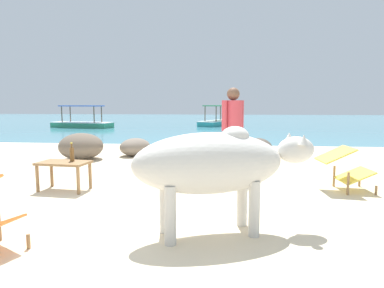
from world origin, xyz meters
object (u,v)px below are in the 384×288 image
Objects in this scene: person_standing at (233,127)px; boat_teal at (218,121)px; bottle at (72,154)px; deck_chair_near at (345,166)px; boat_green at (82,123)px; low_bench_table at (64,166)px; cow at (214,164)px.

boat_teal is (-0.63, 15.60, -0.70)m from person_standing.
bottle is at bearing 18.77° from boat_teal.
person_standing reaches higher than deck_chair_near.
bottle is 15.09m from boat_green.
bottle is at bearing 26.56° from low_bench_table.
boat_green is at bearing -45.78° from boat_teal.
deck_chair_near is 0.50× the size of person_standing.
deck_chair_near reaches higher than low_bench_table.
person_standing is at bearing 20.81° from bottle.
deck_chair_near is 16.91m from boat_green.
low_bench_table is 2.69× the size of bottle.
cow is 18.12m from boat_teal.
deck_chair_near is (4.21, 0.38, -0.18)m from bottle.
boat_teal is (-0.41, 18.11, -0.48)m from cow.
cow is 2.77m from deck_chair_near.
bottle is 16.66m from boat_teal.
boat_green is (-6.05, 13.82, -0.32)m from bottle.
person_standing is at bearing 65.29° from cow.
cow is 2.49× the size of low_bench_table.
bottle is 0.18× the size of person_standing.
cow is 17.49m from boat_green.
boat_green is (-8.31, 15.38, -0.48)m from cow.
bottle is at bearing -55.25° from boat_green.
deck_chair_near is (1.94, 1.95, -0.35)m from cow.
boat_teal is at bearing 71.74° from cow.
person_standing is at bearing 25.97° from low_bench_table.
boat_green reaches higher than bottle.
boat_teal is (1.86, 16.55, -0.32)m from bottle.
person_standing is at bearing -45.32° from boat_green.
low_bench_table is 0.99× the size of deck_chair_near.
cow is at bearing -139.32° from deck_chair_near.
person_standing is 15.63m from boat_teal.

